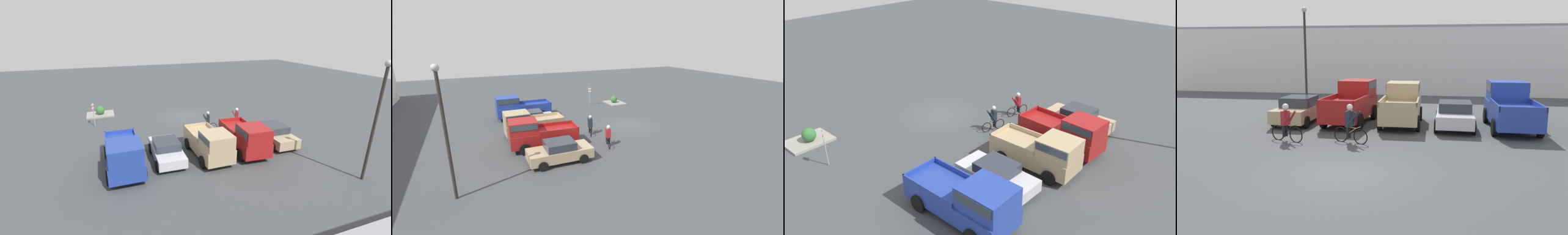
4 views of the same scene
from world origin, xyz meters
The scene contains 12 objects.
ground_plane centered at (0.00, 0.00, 0.00)m, with size 80.00×80.00×0.00m, color #424447.
sedan_0 centered at (-4.48, 8.24, 0.73)m, with size 2.02×4.30×1.47m.
pickup_truck_0 centered at (-1.64, 9.00, 1.17)m, with size 2.42×5.11×2.28m.
pickup_truck_1 centered at (1.12, 9.03, 1.12)m, with size 2.17×4.83×2.18m.
sedan_1 centered at (3.92, 8.21, 0.70)m, with size 2.07×4.26×1.38m.
pickup_truck_2 centered at (6.72, 8.90, 1.20)m, with size 2.29×5.40×2.33m.
cyclist_0 centered at (-0.69, 4.21, 0.87)m, with size 1.63×0.63×1.73m.
cyclist_1 centered at (-3.55, 4.05, 0.88)m, with size 1.66×0.64×1.71m.
fire_lane_sign centered at (8.53, -0.04, 1.34)m, with size 0.16×0.28×2.22m.
lamppost centered at (-6.27, 14.51, 4.03)m, with size 0.36×0.36×6.89m.
curb_island centered at (8.03, -3.34, 0.07)m, with size 2.63×2.03×0.15m, color gray.
shrub centered at (8.00, -3.15, 0.57)m, with size 0.85×0.85×0.85m.
Camera 2 is at (-19.78, 13.23, 7.98)m, focal length 24.00 mm.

